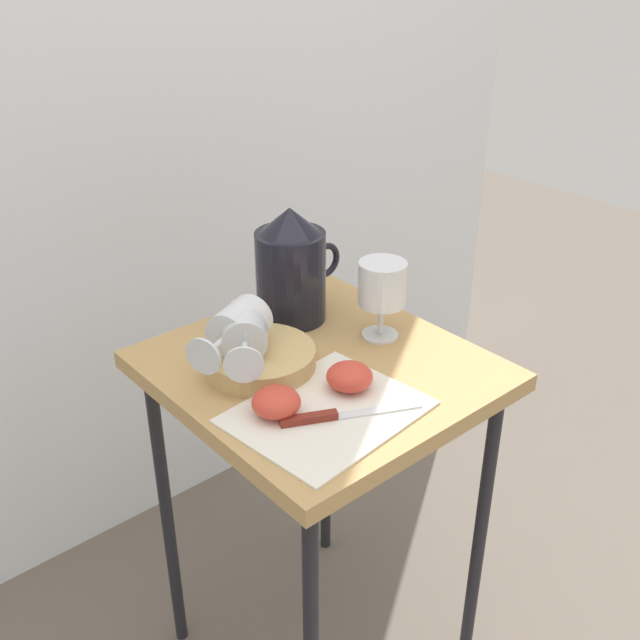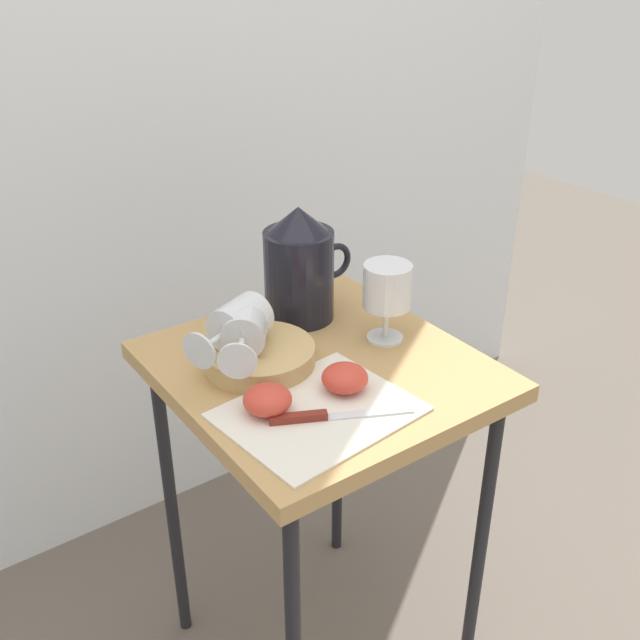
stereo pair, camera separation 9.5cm
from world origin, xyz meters
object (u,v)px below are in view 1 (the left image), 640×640
at_px(pitcher, 291,274).
at_px(wine_glass_tipped_far, 245,331).
at_px(table, 320,401).
at_px(basket_tray, 260,359).
at_px(apple_half_left, 276,402).
at_px(apple_half_right, 350,376).
at_px(knife, 331,416).
at_px(wine_glass_upright, 383,288).
at_px(wine_glass_tipped_near, 238,327).

relative_size(pitcher, wine_glass_tipped_far, 1.30).
xyz_separation_m(table, basket_tray, (-0.08, 0.05, 0.09)).
height_order(wine_glass_tipped_far, apple_half_left, wine_glass_tipped_far).
distance_m(pitcher, apple_half_left, 0.32).
distance_m(apple_half_right, knife, 0.09).
relative_size(basket_tray, pitcher, 0.86).
bearing_deg(apple_half_left, basket_tray, 63.64).
height_order(basket_tray, knife, basket_tray).
bearing_deg(apple_half_left, apple_half_right, -8.19).
relative_size(basket_tray, wine_glass_tipped_far, 1.12).
bearing_deg(apple_half_left, table, 26.24).
bearing_deg(pitcher, basket_tray, -145.26).
bearing_deg(pitcher, table, -112.79).
relative_size(table, wine_glass_tipped_far, 4.28).
bearing_deg(wine_glass_tipped_far, knife, -87.40).
bearing_deg(wine_glass_tipped_far, wine_glass_upright, -15.12).
height_order(wine_glass_tipped_far, apple_half_right, wine_glass_tipped_far).
relative_size(wine_glass_upright, wine_glass_tipped_near, 0.86).
height_order(apple_half_left, knife, apple_half_left).
distance_m(table, pitcher, 0.23).
relative_size(apple_half_left, knife, 0.36).
height_order(wine_glass_tipped_far, knife, wine_glass_tipped_far).
relative_size(pitcher, apple_half_left, 2.93).
bearing_deg(wine_glass_tipped_far, wine_glass_tipped_near, 107.65).
xyz_separation_m(wine_glass_tipped_near, apple_half_left, (-0.04, -0.15, -0.05)).
xyz_separation_m(wine_glass_tipped_far, apple_half_left, (-0.04, -0.13, -0.05)).
distance_m(basket_tray, wine_glass_upright, 0.24).
xyz_separation_m(wine_glass_tipped_near, apple_half_right, (0.09, -0.17, -0.05)).
xyz_separation_m(table, apple_half_left, (-0.15, -0.07, 0.10)).
xyz_separation_m(apple_half_left, apple_half_right, (0.13, -0.02, 0.00)).
bearing_deg(wine_glass_upright, knife, -150.83).
relative_size(table, pitcher, 3.29).
bearing_deg(wine_glass_upright, pitcher, 114.93).
relative_size(apple_half_right, knife, 0.36).
relative_size(basket_tray, wine_glass_upright, 1.30).
bearing_deg(wine_glass_tipped_far, table, -31.09).
bearing_deg(pitcher, wine_glass_tipped_near, -155.19).
height_order(pitcher, apple_half_right, pitcher).
bearing_deg(apple_half_right, knife, -150.70).
distance_m(wine_glass_tipped_far, knife, 0.20).
height_order(basket_tray, pitcher, pitcher).
distance_m(wine_glass_tipped_near, apple_half_right, 0.19).
relative_size(basket_tray, wine_glass_tipped_near, 1.12).
distance_m(table, wine_glass_tipped_near, 0.20).
relative_size(wine_glass_tipped_far, knife, 0.82).
xyz_separation_m(basket_tray, wine_glass_tipped_near, (-0.02, 0.02, 0.06)).
bearing_deg(wine_glass_upright, wine_glass_tipped_near, 162.22).
distance_m(wine_glass_tipped_far, apple_half_right, 0.18).
bearing_deg(pitcher, knife, -118.87).
height_order(pitcher, knife, pitcher).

